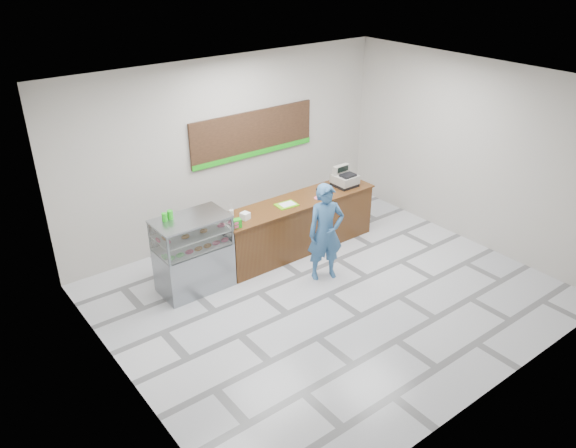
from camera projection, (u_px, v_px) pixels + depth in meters
floor at (329, 294)px, 9.45m from camera, size 7.00×7.00×0.00m
back_wall at (229, 149)px, 10.78m from camera, size 7.00×0.00×7.00m
ceiling at (337, 86)px, 7.86m from camera, size 7.00×7.00×0.00m
sales_counter at (298, 225)px, 10.61m from camera, size 3.26×0.76×1.03m
display_case at (193, 253)px, 9.34m from camera, size 1.22×0.72×1.33m
menu_board at (253, 134)px, 10.96m from camera, size 2.80×0.06×0.90m
cash_register at (344, 179)px, 10.93m from camera, size 0.42×0.44×0.39m
card_terminal at (320, 190)px, 10.75m from camera, size 0.09×0.16×0.04m
serving_tray at (287, 205)px, 10.17m from camera, size 0.41×0.31×0.02m
napkin_box at (245, 216)px, 9.66m from camera, size 0.17×0.17×0.12m
straw_cup at (231, 213)px, 9.73m from camera, size 0.09×0.09×0.13m
promo_box at (236, 223)px, 9.37m from camera, size 0.19×0.15×0.15m
donut_decal at (318, 198)px, 10.47m from camera, size 0.17×0.17×0.00m
green_cup_left at (165, 217)px, 8.92m from camera, size 0.09×0.09×0.13m
green_cup_right at (170, 215)px, 8.99m from camera, size 0.09×0.09×0.14m
customer at (326, 232)px, 9.57m from camera, size 0.75×0.62×1.75m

